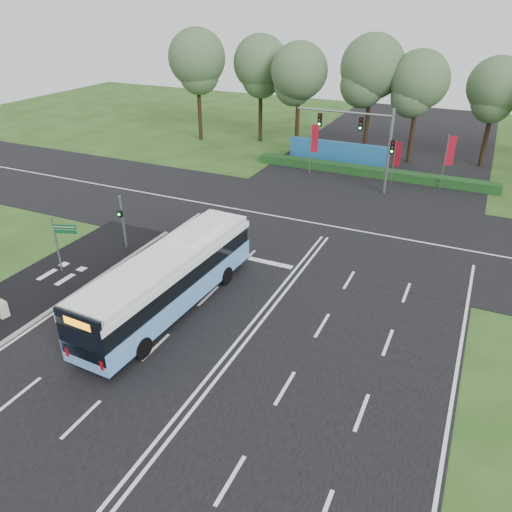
{
  "coord_description": "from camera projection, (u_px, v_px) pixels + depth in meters",
  "views": [
    {
      "loc": [
        8.98,
        -20.14,
        14.77
      ],
      "look_at": [
        -1.31,
        2.0,
        2.03
      ],
      "focal_mm": 35.0,
      "sensor_mm": 36.0,
      "label": 1
    }
  ],
  "objects": [
    {
      "name": "road_main",
      "position": [
        263.0,
        310.0,
        26.38
      ],
      "size": [
        20.0,
        120.0,
        0.04
      ],
      "primitive_type": "cube",
      "color": "black",
      "rests_on": "ground"
    },
    {
      "name": "ground",
      "position": [
        263.0,
        311.0,
        26.39
      ],
      "size": [
        120.0,
        120.0,
        0.0
      ],
      "primitive_type": "plane",
      "color": "#244517",
      "rests_on": "ground"
    },
    {
      "name": "bike_path",
      "position": [
        43.0,
        285.0,
        28.63
      ],
      "size": [
        5.0,
        18.0,
        0.06
      ],
      "primitive_type": "cube",
      "color": "black",
      "rests_on": "ground"
    },
    {
      "name": "hedge",
      "position": [
        372.0,
        172.0,
        45.9
      ],
      "size": [
        22.0,
        1.2,
        0.8
      ],
      "primitive_type": "cube",
      "color": "#153C16",
      "rests_on": "ground"
    },
    {
      "name": "blue_hoarding",
      "position": [
        338.0,
        153.0,
        49.08
      ],
      "size": [
        10.0,
        0.3,
        2.2
      ],
      "primitive_type": "cube",
      "color": "#1B5C93",
      "rests_on": "ground"
    },
    {
      "name": "road_cross",
      "position": [
        331.0,
        226.0,
        36.02
      ],
      "size": [
        120.0,
        14.0,
        0.05
      ],
      "primitive_type": "cube",
      "color": "black",
      "rests_on": "ground"
    },
    {
      "name": "banner_flag_mid",
      "position": [
        397.0,
        157.0,
        42.56
      ],
      "size": [
        0.57,
        0.23,
        4.0
      ],
      "rotation": [
        0.0,
        0.0,
        -0.33
      ],
      "color": "gray",
      "rests_on": "ground"
    },
    {
      "name": "traffic_light_gantry",
      "position": [
        368.0,
        136.0,
        40.63
      ],
      "size": [
        8.41,
        0.28,
        7.0
      ],
      "color": "gray",
      "rests_on": "ground"
    },
    {
      "name": "kerb_strip",
      "position": [
        75.0,
        294.0,
        27.72
      ],
      "size": [
        0.25,
        18.0,
        0.12
      ],
      "primitive_type": "cube",
      "color": "gray",
      "rests_on": "ground"
    },
    {
      "name": "pedestrian_signal",
      "position": [
        122.0,
        220.0,
        32.01
      ],
      "size": [
        0.3,
        0.43,
        3.65
      ],
      "rotation": [
        0.0,
        0.0,
        -0.07
      ],
      "color": "gray",
      "rests_on": "ground"
    },
    {
      "name": "banner_flag_left",
      "position": [
        314.0,
        141.0,
        45.41
      ],
      "size": [
        0.68,
        0.16,
        4.67
      ],
      "rotation": [
        0.0,
        0.0,
        0.16
      ],
      "color": "gray",
      "rests_on": "ground"
    },
    {
      "name": "street_sign",
      "position": [
        61.0,
        237.0,
        29.09
      ],
      "size": [
        1.34,
        0.53,
        3.6
      ],
      "rotation": [
        0.0,
        0.0,
        0.34
      ],
      "color": "gray",
      "rests_on": "ground"
    },
    {
      "name": "banner_flag_right",
      "position": [
        449.0,
        154.0,
        41.64
      ],
      "size": [
        0.69,
        0.13,
        4.72
      ],
      "rotation": [
        0.0,
        0.0,
        0.11
      ],
      "color": "gray",
      "rests_on": "ground"
    },
    {
      "name": "city_bus",
      "position": [
        170.0,
        279.0,
        25.72
      ],
      "size": [
        3.14,
        12.56,
        3.58
      ],
      "rotation": [
        0.0,
        0.0,
        -0.04
      ],
      "color": "#5B91D3",
      "rests_on": "ground"
    },
    {
      "name": "utility_cabinet",
      "position": [
        2.0,
        310.0,
        25.67
      ],
      "size": [
        0.63,
        0.56,
        0.91
      ],
      "primitive_type": "cube",
      "rotation": [
        0.0,
        0.0,
        -0.21
      ],
      "color": "beige",
      "rests_on": "ground"
    },
    {
      "name": "eucalyptus_row",
      "position": [
        391.0,
        72.0,
        47.38
      ],
      "size": [
        48.86,
        8.83,
        12.12
      ],
      "color": "black",
      "rests_on": "ground"
    }
  ]
}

